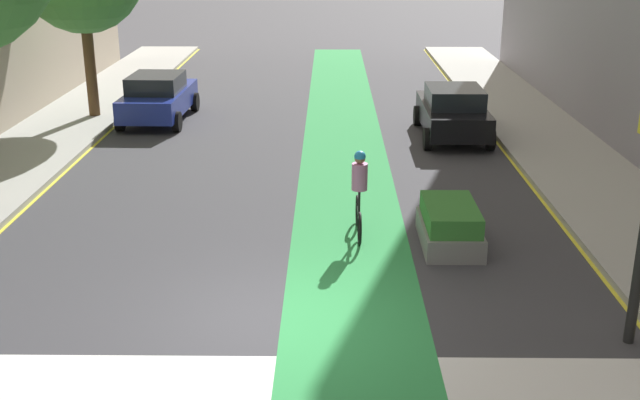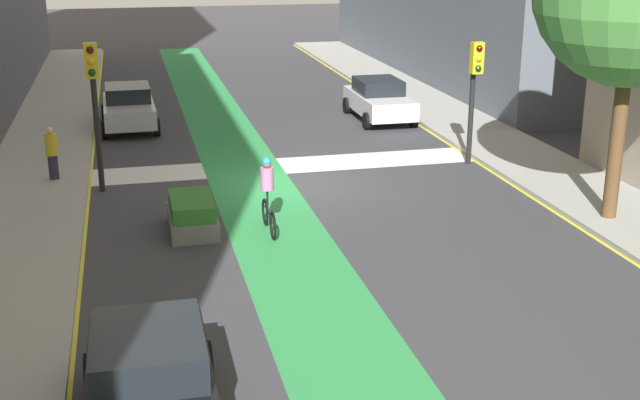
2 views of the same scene
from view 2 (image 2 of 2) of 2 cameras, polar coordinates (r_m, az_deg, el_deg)
ground_plane at (r=24.13m, az=-1.41°, el=1.14°), size 120.00×120.00×0.00m
bike_lane_paint at (r=23.89m, az=-4.66°, el=0.93°), size 2.40×60.00×0.01m
crosswalk_band at (r=26.01m, az=-2.33°, el=2.40°), size 12.00×1.80×0.01m
sidewalk_left at (r=26.61m, az=14.60°, el=2.35°), size 3.00×60.00×0.15m
curb_stripe_left at (r=25.98m, az=11.66°, el=2.02°), size 0.16×60.00×0.01m
sidewalk_right at (r=23.80m, az=-19.37°, el=0.04°), size 3.00×60.00×0.15m
curb_stripe_right at (r=23.69m, az=-15.76°, el=0.14°), size 0.16×60.00×0.01m
traffic_signal_near_right at (r=23.43m, az=-15.34°, el=7.40°), size 0.35×0.52×4.19m
traffic_signal_near_left at (r=25.94m, az=10.61°, el=8.19°), size 0.35×0.52×3.84m
car_black_right_far at (r=12.44m, az=-11.62°, el=-12.38°), size 2.04×4.21×1.57m
car_silver_right_near at (r=31.66m, az=-13.05°, el=6.28°), size 2.08×4.23×1.57m
car_white_left_near at (r=32.33m, az=4.09°, el=6.94°), size 2.04×4.21×1.57m
cyclist_in_lane at (r=20.08m, az=-3.62°, el=0.48°), size 0.32×1.73×1.86m
pedestrian_sidewalk_right_a at (r=25.08m, az=-17.99°, el=3.12°), size 0.34×0.34×1.55m
median_planter at (r=20.46m, az=-8.80°, el=-1.04°), size 1.13×2.05×0.85m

